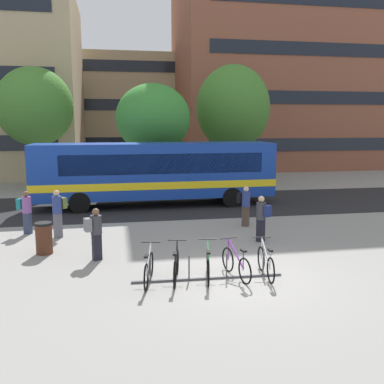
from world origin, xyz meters
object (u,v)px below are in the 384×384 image
Objects in this scene: parked_bicycle_black_1 at (176,267)px; parked_bicycle_silver_4 at (266,263)px; trash_bin at (44,238)px; commuter_olive_pack_3 at (58,210)px; parked_bicycle_silver_0 at (149,270)px; commuter_grey_pack_4 at (95,231)px; commuter_navy_pack_0 at (262,216)px; commuter_teal_pack_2 at (26,209)px; parked_bicycle_purple_3 at (236,264)px; parked_bicycle_green_2 at (208,266)px; street_tree_1 at (153,118)px; commuter_black_pack_1 at (245,203)px; street_tree_0 at (233,108)px; street_tree_2 at (35,107)px; city_bus at (154,171)px.

parked_bicycle_black_1 is 2.47m from parked_bicycle_silver_4.
commuter_olive_pack_3 is at bearing 84.05° from trash_bin.
parked_bicycle_silver_0 is at bearing -45.84° from trash_bin.
commuter_grey_pack_4 is at bearing 44.68° from parked_bicycle_silver_0.
commuter_teal_pack_2 is at bearing 28.94° from commuter_navy_pack_0.
parked_bicycle_green_2 is at bearing 78.32° from parked_bicycle_purple_3.
street_tree_1 is at bearing 10.87° from parked_bicycle_silver_4.
commuter_grey_pack_4 is at bearing 56.83° from parked_bicycle_black_1.
commuter_black_pack_1 reaches higher than parked_bicycle_silver_0.
street_tree_0 is at bearing -7.60° from parked_bicycle_silver_4.
commuter_black_pack_1 is 11.24m from street_tree_1.
parked_bicycle_black_1 is at bearing -93.04° from street_tree_1.
street_tree_2 is at bearing -9.29° from commuter_navy_pack_0.
parked_bicycle_silver_0 is (-1.13, -10.77, -1.39)m from city_bus.
parked_bicycle_silver_0 is 5.42m from commuter_navy_pack_0.
parked_bicycle_green_2 is at bearing -107.50° from street_tree_0.
commuter_grey_pack_4 is at bearing -35.81° from commuter_teal_pack_2.
parked_bicycle_silver_4 is (2.07, -10.81, -1.39)m from city_bus.
trash_bin is (-3.12, 3.21, 0.13)m from parked_bicycle_silver_0.
street_tree_2 is (-7.31, 17.82, 4.84)m from parked_bicycle_green_2.
trash_bin is (-1.67, 0.96, -0.41)m from commuter_grey_pack_4.
parked_bicycle_silver_4 is 9.52m from commuter_teal_pack_2.
commuter_navy_pack_0 is at bearing -101.53° from street_tree_0.
parked_bicycle_silver_4 is 0.21× the size of street_tree_0.
street_tree_0 is (10.17, 12.79, 4.22)m from commuter_olive_pack_3.
commuter_olive_pack_3 reaches higher than trash_bin.
commuter_teal_pack_2 is at bearing 51.72° from parked_bicycle_black_1.
city_bus is at bearing 9.71° from parked_bicycle_black_1.
trash_bin is at bearing 127.89° from commuter_grey_pack_4.
city_bus reaches higher than commuter_teal_pack_2.
commuter_navy_pack_0 is (1.06, 3.35, 0.56)m from parked_bicycle_silver_4.
parked_bicycle_silver_0 is 2.73m from commuter_grey_pack_4.
parked_bicycle_black_1 is at bearing -80.64° from commuter_black_pack_1.
commuter_black_pack_1 is 6.75m from commuter_grey_pack_4.
parked_bicycle_silver_4 is at bearing -27.27° from trash_bin.
street_tree_1 is (-2.80, 10.30, 3.53)m from commuter_black_pack_1.
commuter_teal_pack_2 is at bearing -82.68° from street_tree_2.
commuter_navy_pack_0 is at bearing 0.73° from trash_bin.
street_tree_0 is at bearing -26.07° from parked_bicycle_purple_3.
parked_bicycle_black_1 is 4.98m from trash_bin.
commuter_teal_pack_2 is 4.59m from commuter_grey_pack_4.
commuter_black_pack_1 is at bearing 142.30° from commuter_olive_pack_3.
commuter_olive_pack_3 reaches higher than commuter_grey_pack_4.
street_tree_1 is (3.03, 13.71, 3.55)m from commuter_grey_pack_4.
parked_bicycle_green_2 is 6.30m from commuter_black_pack_1.
parked_bicycle_silver_0 is 0.96× the size of commuter_olive_pack_3.
commuter_black_pack_1 is 0.20× the size of street_tree_0.
city_bus reaches higher than parked_bicycle_purple_3.
parked_bicycle_silver_4 is 5.85m from commuter_black_pack_1.
commuter_navy_pack_0 is 1.60× the size of trash_bin.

